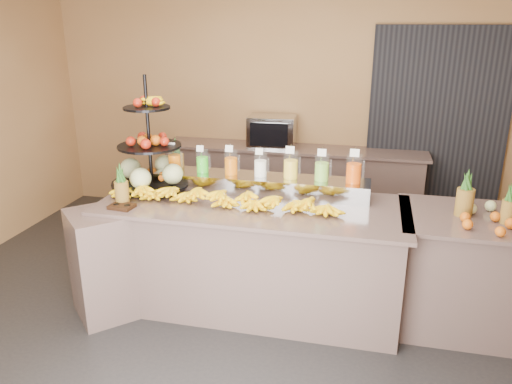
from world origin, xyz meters
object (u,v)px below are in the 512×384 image
(pitcher_tray, at_px, (260,184))
(fruit_stand, at_px, (156,162))
(banana_heap, at_px, (223,195))
(oven_warmer, at_px, (272,131))
(condiment_caddy, at_px, (122,206))
(right_fruit_pile, at_px, (485,215))

(pitcher_tray, relative_size, fruit_stand, 1.87)
(banana_heap, distance_m, fruit_stand, 0.74)
(oven_warmer, bearing_deg, condiment_caddy, -110.17)
(condiment_caddy, bearing_deg, oven_warmer, 71.95)
(fruit_stand, relative_size, right_fruit_pile, 2.46)
(right_fruit_pile, bearing_deg, pitcher_tray, 170.40)
(pitcher_tray, xyz_separation_m, fruit_stand, (-0.91, -0.10, 0.17))
(condiment_caddy, bearing_deg, banana_heap, 20.02)
(fruit_stand, bearing_deg, banana_heap, -4.97)
(banana_heap, distance_m, right_fruit_pile, 1.98)
(pitcher_tray, distance_m, fruit_stand, 0.93)
(condiment_caddy, relative_size, right_fruit_pile, 0.47)
(fruit_stand, xyz_separation_m, oven_warmer, (0.67, 1.77, -0.07))
(fruit_stand, xyz_separation_m, condiment_caddy, (-0.08, -0.52, -0.23))
(banana_heap, bearing_deg, oven_warmer, 90.22)
(banana_heap, relative_size, right_fruit_pile, 4.84)
(banana_heap, xyz_separation_m, oven_warmer, (-0.01, 2.02, 0.10))
(fruit_stand, xyz_separation_m, right_fruit_pile, (2.66, -0.19, -0.18))
(fruit_stand, distance_m, oven_warmer, 1.90)
(condiment_caddy, bearing_deg, fruit_stand, 81.59)
(pitcher_tray, relative_size, condiment_caddy, 9.85)
(oven_warmer, bearing_deg, fruit_stand, -112.82)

